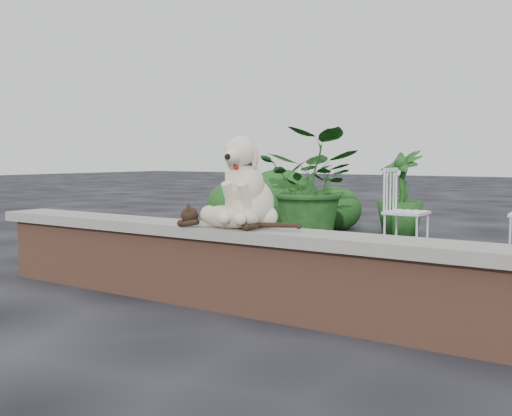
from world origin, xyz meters
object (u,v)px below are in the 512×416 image
Objects in this scene: cat at (227,215)px; chair_e at (406,211)px; dog at (250,181)px; potted_plant_a at (314,185)px; potted_plant_b at (400,193)px; chair_a at (242,216)px.

cat is 3.19m from chair_e.
dog is at bearing 179.19° from chair_e.
chair_e is (0.05, 3.18, -0.20)m from cat.
dog is 0.68× the size of chair_e.
potted_plant_a is at bearing 103.43° from cat.
chair_e is 0.82× the size of potted_plant_b.
cat is at bearing 177.72° from chair_e.
chair_e is at bearing -66.10° from potted_plant_b.
chair_e is at bearing 82.08° from cat.
chair_e is 1.43m from potted_plant_a.
potted_plant_a is at bearing -120.94° from potted_plant_b.
cat is 1.11× the size of chair_a.
potted_plant_b is at bearing 91.77° from dog.
cat is at bearing -125.04° from dog.
chair_e is 1.66m from potted_plant_b.
potted_plant_b is at bearing 22.58° from chair_e.
cat is 3.77m from potted_plant_a.
dog is 0.61× the size of cat.
chair_e is 1.00× the size of chair_a.
cat is 0.73× the size of potted_plant_a.
potted_plant_a is at bearing 105.42° from dog.
dog reaches higher than potted_plant_b.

